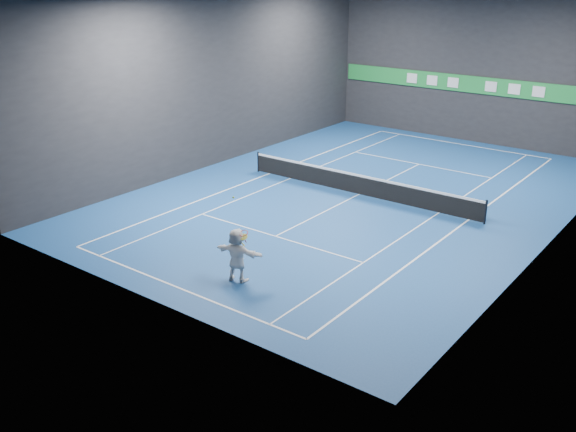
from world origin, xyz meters
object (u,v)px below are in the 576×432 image
Objects in this scene: tennis_racket at (244,235)px; tennis_ball at (233,197)px; tennis_net at (359,184)px; player at (237,255)px.

tennis_ball is at bearing 168.85° from tennis_racket.
tennis_net is 10.40m from tennis_racket.
player is 0.84m from tennis_racket.
tennis_net is (-1.15, 10.10, -2.41)m from tennis_ball.
tennis_racket is (0.50, -0.10, -1.20)m from tennis_ball.
tennis_racket reaches higher than player.
tennis_net is at bearing 96.52° from tennis_ball.
tennis_racket is at bearing 178.94° from player.
tennis_ball is (-0.22, 0.15, 2.00)m from player.
player is 27.18× the size of tennis_ball.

